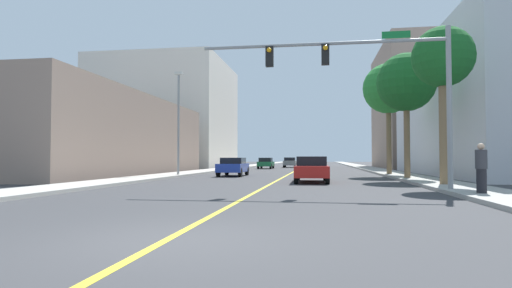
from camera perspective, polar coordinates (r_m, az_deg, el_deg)
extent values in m
plane|color=#38383A|center=(48.55, 5.74, -3.49)|extent=(192.00, 192.00, 0.00)
cube|color=#B2ADA3|center=(49.69, -3.99, -3.37)|extent=(2.57, 168.00, 0.15)
cube|color=#9E9B93|center=(48.85, 15.64, -3.33)|extent=(2.57, 168.00, 0.15)
cube|color=yellow|center=(48.55, 5.74, -3.49)|extent=(0.16, 144.00, 0.01)
cube|color=gray|center=(37.71, -23.12, 1.06)|extent=(13.08, 25.98, 6.40)
cube|color=silver|center=(62.48, -12.06, 3.81)|extent=(17.45, 17.99, 15.06)
cube|color=silver|center=(37.76, 30.90, 4.35)|extent=(11.83, 24.50, 10.57)
cube|color=gray|center=(61.87, 24.11, 4.62)|extent=(16.21, 19.29, 16.41)
cylinder|color=gray|center=(17.91, 24.98, 4.65)|extent=(0.20, 0.20, 6.38)
cylinder|color=gray|center=(17.71, 8.93, 13.40)|extent=(9.84, 0.14, 0.14)
cube|color=black|center=(17.60, 9.48, 11.99)|extent=(0.32, 0.24, 0.84)
sphere|color=orange|center=(17.52, 9.49, 12.89)|extent=(0.20, 0.20, 0.20)
cube|color=black|center=(17.71, 1.87, 11.87)|extent=(0.32, 0.24, 0.84)
sphere|color=orange|center=(17.64, 1.81, 12.76)|extent=(0.20, 0.20, 0.20)
cube|color=#147233|center=(18.04, 18.64, 14.01)|extent=(1.10, 0.04, 0.28)
cylinder|color=gray|center=(30.67, -10.59, 2.62)|extent=(0.16, 0.16, 7.21)
cube|color=beige|center=(31.19, -10.54, 9.51)|extent=(0.56, 0.28, 0.20)
cylinder|color=brown|center=(20.95, 24.34, 3.01)|extent=(0.42, 0.42, 5.87)
sphere|color=#195B23|center=(21.40, 24.23, 10.85)|extent=(2.80, 2.80, 2.80)
cone|color=#195B23|center=(21.70, 26.31, 10.17)|extent=(0.60, 1.46, 1.34)
cone|color=#195B23|center=(22.17, 24.56, 9.89)|extent=(1.54, 1.03, 1.25)
cone|color=#195B23|center=(21.63, 22.10, 10.15)|extent=(0.96, 1.17, 1.64)
cone|color=#195B23|center=(20.83, 22.46, 10.62)|extent=(0.91, 1.43, 1.28)
cone|color=#195B23|center=(20.69, 25.59, 10.75)|extent=(1.40, 0.81, 1.49)
cylinder|color=brown|center=(26.80, 19.96, 1.85)|extent=(0.36, 0.36, 5.80)
sphere|color=#195B23|center=(27.14, 19.89, 7.97)|extent=(3.55, 3.55, 3.55)
cone|color=#195B23|center=(27.22, 22.15, 7.54)|extent=(0.58, 1.70, 1.34)
cone|color=#195B23|center=(28.12, 20.51, 7.22)|extent=(1.50, 1.04, 1.71)
cone|color=#195B23|center=(27.88, 18.38, 7.28)|extent=(1.58, 1.24, 1.56)
cone|color=#195B23|center=(27.12, 17.63, 7.53)|extent=(0.68, 1.65, 1.80)
cone|color=#195B23|center=(26.12, 19.11, 7.90)|extent=(1.43, 1.07, 1.73)
cone|color=#195B23|center=(26.47, 21.73, 7.80)|extent=(1.50, 1.46, 1.54)
cylinder|color=brown|center=(32.82, 17.74, 1.71)|extent=(0.38, 0.38, 6.44)
sphere|color=#287F33|center=(33.18, 17.68, 7.27)|extent=(3.79, 3.79, 3.79)
cone|color=#287F33|center=(33.20, 19.66, 6.94)|extent=(0.63, 1.92, 1.57)
cone|color=#287F33|center=(34.25, 18.06, 6.65)|extent=(1.89, 1.07, 1.70)
cone|color=#287F33|center=(34.05, 16.51, 6.69)|extent=(1.62, 1.13, 1.85)
cone|color=#287F33|center=(33.15, 15.70, 6.91)|extent=(0.64, 1.78, 1.99)
cone|color=#287F33|center=(32.04, 17.34, 7.23)|extent=(1.88, 1.00, 1.81)
cone|color=#287F33|center=(32.37, 19.13, 7.16)|extent=(1.80, 1.62, 1.69)
cube|color=red|center=(23.32, 7.63, -3.68)|extent=(1.90, 4.53, 0.60)
cube|color=black|center=(23.07, 7.62, -2.34)|extent=(1.63, 1.95, 0.50)
cylinder|color=black|center=(25.03, 5.78, -4.26)|extent=(0.23, 0.64, 0.64)
cylinder|color=black|center=(25.04, 9.46, -4.24)|extent=(0.23, 0.64, 0.64)
cylinder|color=black|center=(21.65, 5.51, -4.63)|extent=(0.23, 0.64, 0.64)
cylinder|color=black|center=(21.65, 9.77, -4.61)|extent=(0.23, 0.64, 0.64)
cube|color=#1E389E|center=(30.86, -3.15, -3.26)|extent=(1.83, 4.06, 0.60)
cube|color=black|center=(30.91, -3.12, -2.29)|extent=(1.59, 2.11, 0.44)
cylinder|color=black|center=(32.47, -4.02, -3.72)|extent=(0.23, 0.64, 0.64)
cylinder|color=black|center=(32.18, -1.26, -3.74)|extent=(0.23, 0.64, 0.64)
cylinder|color=black|center=(29.60, -5.21, -3.89)|extent=(0.23, 0.64, 0.64)
cylinder|color=black|center=(29.28, -2.19, -3.92)|extent=(0.23, 0.64, 0.64)
cube|color=#196638|center=(51.68, 1.37, -2.75)|extent=(1.73, 4.05, 0.55)
cube|color=black|center=(51.49, 1.34, -2.17)|extent=(1.52, 2.02, 0.49)
cylinder|color=black|center=(53.24, 0.75, -3.02)|extent=(0.22, 0.64, 0.64)
cylinder|color=black|center=(53.06, 2.37, -3.02)|extent=(0.22, 0.64, 0.64)
cylinder|color=black|center=(50.33, 0.31, -3.08)|extent=(0.22, 0.64, 0.64)
cylinder|color=black|center=(50.14, 2.02, -3.08)|extent=(0.22, 0.64, 0.64)
cube|color=slate|center=(58.76, 4.67, -2.60)|extent=(1.79, 4.39, 0.64)
cube|color=black|center=(58.76, 4.67, -2.07)|extent=(1.54, 2.22, 0.45)
cylinder|color=black|center=(60.43, 4.04, -2.88)|extent=(0.23, 0.64, 0.64)
cylinder|color=black|center=(60.36, 5.46, -2.88)|extent=(0.23, 0.64, 0.64)
cylinder|color=black|center=(57.18, 3.83, -2.94)|extent=(0.23, 0.64, 0.64)
cylinder|color=black|center=(57.10, 5.34, -2.93)|extent=(0.23, 0.64, 0.64)
cylinder|color=black|center=(16.14, 28.52, -4.48)|extent=(0.32, 0.32, 0.82)
cylinder|color=#333338|center=(16.12, 28.48, -1.86)|extent=(0.38, 0.38, 0.65)
sphere|color=tan|center=(16.12, 28.45, -0.30)|extent=(0.22, 0.22, 0.22)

